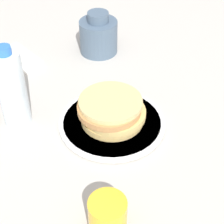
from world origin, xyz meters
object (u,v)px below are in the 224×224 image
(juice_glass, at_px, (108,216))
(water_bottle_near, at_px, (12,89))
(cream_jug, at_px, (99,35))
(plate, at_px, (112,123))
(pancake_stack, at_px, (112,111))

(juice_glass, xyz_separation_m, water_bottle_near, (0.13, 0.34, 0.06))
(cream_jug, xyz_separation_m, water_bottle_near, (-0.37, -0.01, 0.04))
(plate, relative_size, cream_jug, 1.99)
(pancake_stack, relative_size, water_bottle_near, 0.76)
(juice_glass, bearing_deg, cream_jug, 34.90)
(plate, height_order, cream_jug, cream_jug)
(pancake_stack, distance_m, cream_jug, 0.33)
(water_bottle_near, bearing_deg, juice_glass, -111.36)
(juice_glass, relative_size, cream_jug, 0.60)
(pancake_stack, bearing_deg, cream_jug, 38.65)
(water_bottle_near, bearing_deg, cream_jug, 1.60)
(plate, bearing_deg, juice_glass, -149.74)
(plate, xyz_separation_m, cream_jug, (0.26, 0.21, 0.05))
(plate, distance_m, pancake_stack, 0.03)
(plate, bearing_deg, cream_jug, 38.75)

